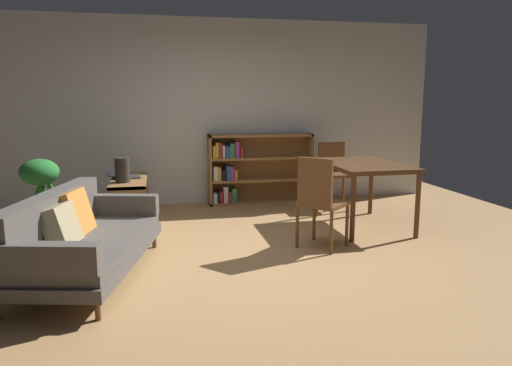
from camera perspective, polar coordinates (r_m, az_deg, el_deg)
ground_plane at (r=4.83m, az=-1.22°, el=-8.79°), size 8.16×8.16×0.00m
back_wall_panel at (r=7.25m, az=-5.21°, el=8.30°), size 6.80×0.10×2.70m
fabric_couch at (r=4.51m, az=-20.18°, el=-5.99°), size 1.24×2.00×0.74m
media_console at (r=6.23m, az=-14.65°, el=-2.10°), size 0.42×1.22×0.58m
open_laptop at (r=6.24m, az=-15.25°, el=0.79°), size 0.45×0.37×0.06m
desk_speaker at (r=5.88m, az=-15.52°, el=1.49°), size 0.17×0.17×0.29m
potted_floor_plant at (r=6.11m, az=-24.12°, el=-0.31°), size 0.48×0.44×0.87m
dining_table at (r=5.98m, az=12.64°, el=1.57°), size 0.87×1.30×0.79m
dining_chair_near at (r=7.01m, az=9.16°, el=1.48°), size 0.45×0.43×0.93m
dining_chair_far at (r=5.02m, az=7.50°, el=-1.78°), size 0.58×0.59×0.97m
bookshelf at (r=7.24m, az=-0.42°, el=1.68°), size 1.56×0.30×1.03m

